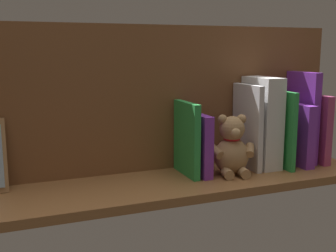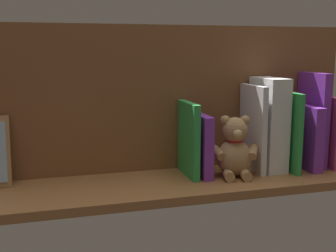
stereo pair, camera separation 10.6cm
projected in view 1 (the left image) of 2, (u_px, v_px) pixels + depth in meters
ground_plane at (168, 184)px, 108.72cm from camera, size 110.87×26.34×2.20cm
shelf_back_panel at (153, 99)px, 114.98cm from camera, size 110.87×1.50×39.49cm
book_0 at (312, 128)px, 126.16cm from camera, size 2.43×14.65×19.99cm
book_1 at (302, 117)px, 125.11cm from camera, size 2.39×12.99×26.59cm
book_2 at (294, 134)px, 123.30cm from camera, size 3.04×15.77×17.76cm
book_3 at (279, 127)px, 124.13cm from camera, size 2.01×10.51×21.26cm
book_4 at (277, 128)px, 120.59cm from camera, size 1.28×16.11×21.69cm
dictionary_thick_white at (262, 122)px, 119.72cm from camera, size 5.80×13.51×25.44cm
book_5 at (247, 127)px, 118.27cm from camera, size 1.83×13.56×23.55cm
teddy_bear at (232, 148)px, 112.83cm from camera, size 12.77×11.70×16.13cm
book_6 at (198, 144)px, 113.16cm from camera, size 2.61×13.88×16.31cm
book_7 at (187, 139)px, 111.89cm from camera, size 1.77×13.53×19.50cm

